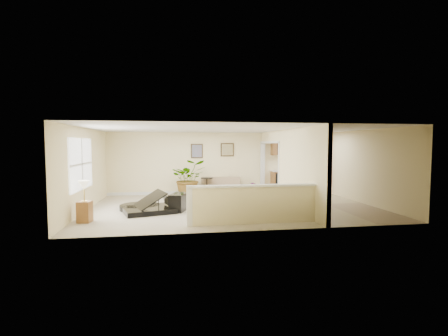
{
  "coord_description": "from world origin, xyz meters",
  "views": [
    {
      "loc": [
        -1.84,
        -10.21,
        1.98
      ],
      "look_at": [
        -0.23,
        0.4,
        1.23
      ],
      "focal_mm": 26.0,
      "sensor_mm": 36.0,
      "label": 1
    }
  ],
  "objects": [
    {
      "name": "wall_art_left",
      "position": [
        -0.95,
        2.97,
        1.75
      ],
      "size": [
        0.48,
        0.04,
        0.58
      ],
      "color": "#3B2C15",
      "rests_on": "back_wall"
    },
    {
      "name": "front_wall",
      "position": [
        0.0,
        -3.0,
        1.25
      ],
      "size": [
        9.0,
        0.04,
        2.5
      ],
      "primitive_type": "cube",
      "color": "beige",
      "rests_on": "floor"
    },
    {
      "name": "piano",
      "position": [
        -2.66,
        -0.35,
        0.57
      ],
      "size": [
        1.97,
        1.96,
        1.36
      ],
      "rotation": [
        0.0,
        0.0,
        0.3
      ],
      "color": "black",
      "rests_on": "floor"
    },
    {
      "name": "palm_plant",
      "position": [
        -1.32,
        2.22,
        0.7
      ],
      "size": [
        1.38,
        1.23,
        1.44
      ],
      "color": "black",
      "rests_on": "floor"
    },
    {
      "name": "loveseat",
      "position": [
        -0.06,
        2.59,
        0.35
      ],
      "size": [
        1.81,
        1.28,
        0.91
      ],
      "rotation": [
        0.0,
        0.0,
        -0.25
      ],
      "color": "tan",
      "rests_on": "floor"
    },
    {
      "name": "lamp_stand",
      "position": [
        -4.15,
        -1.53,
        0.46
      ],
      "size": [
        0.36,
        0.36,
        1.08
      ],
      "color": "brown",
      "rests_on": "floor"
    },
    {
      "name": "left_wall",
      "position": [
        -4.5,
        0.0,
        1.25
      ],
      "size": [
        0.04,
        6.0,
        2.5
      ],
      "primitive_type": "cube",
      "color": "beige",
      "rests_on": "floor"
    },
    {
      "name": "kitchen_cabinets",
      "position": [
        3.19,
        2.73,
        0.87
      ],
      "size": [
        2.36,
        0.65,
        2.33
      ],
      "color": "brown",
      "rests_on": "floor"
    },
    {
      "name": "back_wall",
      "position": [
        0.0,
        3.0,
        1.25
      ],
      "size": [
        9.0,
        0.04,
        2.5
      ],
      "primitive_type": "cube",
      "color": "beige",
      "rests_on": "floor"
    },
    {
      "name": "floor",
      "position": [
        0.0,
        0.0,
        0.0
      ],
      "size": [
        9.0,
        9.0,
        0.0
      ],
      "primitive_type": "plane",
      "color": "#B3A78B",
      "rests_on": "ground"
    },
    {
      "name": "right_wall",
      "position": [
        4.5,
        0.0,
        1.25
      ],
      "size": [
        0.04,
        6.0,
        2.5
      ],
      "primitive_type": "cube",
      "color": "beige",
      "rests_on": "floor"
    },
    {
      "name": "kitchen_vinyl",
      "position": [
        3.15,
        0.0,
        0.0
      ],
      "size": [
        2.7,
        6.0,
        0.01
      ],
      "primitive_type": "cube",
      "color": "gray",
      "rests_on": "floor"
    },
    {
      "name": "left_window",
      "position": [
        -4.49,
        -0.5,
        1.45
      ],
      "size": [
        0.05,
        2.15,
        1.45
      ],
      "primitive_type": "cube",
      "color": "white",
      "rests_on": "left_wall"
    },
    {
      "name": "wall_mirror",
      "position": [
        0.3,
        2.97,
        1.8
      ],
      "size": [
        0.55,
        0.04,
        0.55
      ],
      "color": "#3B2C15",
      "rests_on": "back_wall"
    },
    {
      "name": "accent_table",
      "position": [
        -0.58,
        2.65,
        0.44
      ],
      "size": [
        0.47,
        0.47,
        0.69
      ],
      "color": "black",
      "rests_on": "floor"
    },
    {
      "name": "interior_partition",
      "position": [
        1.8,
        0.25,
        1.22
      ],
      "size": [
        0.18,
        5.99,
        2.5
      ],
      "color": "beige",
      "rests_on": "floor"
    },
    {
      "name": "piano_bench",
      "position": [
        -1.74,
        -0.4,
        0.26
      ],
      "size": [
        0.63,
        0.87,
        0.53
      ],
      "primitive_type": "cube",
      "rotation": [
        0.0,
        0.0,
        -0.33
      ],
      "color": "black",
      "rests_on": "floor"
    },
    {
      "name": "small_plant",
      "position": [
        1.22,
        2.21,
        0.21
      ],
      "size": [
        0.36,
        0.36,
        0.51
      ],
      "color": "black",
      "rests_on": "floor"
    },
    {
      "name": "ceiling",
      "position": [
        0.0,
        0.0,
        2.5
      ],
      "size": [
        9.0,
        6.0,
        0.04
      ],
      "primitive_type": "cube",
      "color": "silver",
      "rests_on": "back_wall"
    },
    {
      "name": "pony_half_wall",
      "position": [
        0.08,
        -2.3,
        0.52
      ],
      "size": [
        3.42,
        0.22,
        1.0
      ],
      "color": "beige",
      "rests_on": "floor"
    }
  ]
}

